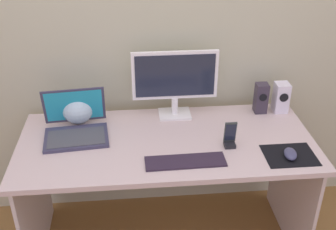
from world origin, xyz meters
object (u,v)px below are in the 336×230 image
(monitor, at_px, (175,80))
(mouse, at_px, (290,154))
(phone_in_dock, at_px, (230,138))
(speaker_right, at_px, (281,97))
(fishbowl, at_px, (78,108))
(laptop, at_px, (76,127))
(keyboard_external, at_px, (185,161))
(speaker_near_monitor, at_px, (261,98))

(monitor, height_order, mouse, monitor)
(phone_in_dock, bearing_deg, speaker_right, 42.24)
(speaker_right, distance_m, fishbowl, 1.15)
(laptop, distance_m, keyboard_external, 0.62)
(fishbowl, bearing_deg, speaker_right, 0.89)
(laptop, relative_size, keyboard_external, 0.91)
(keyboard_external, bearing_deg, mouse, -1.77)
(speaker_right, relative_size, phone_in_dock, 1.25)
(keyboard_external, bearing_deg, speaker_right, 35.79)
(speaker_right, height_order, mouse, speaker_right)
(mouse, bearing_deg, keyboard_external, -170.26)
(fishbowl, bearing_deg, keyboard_external, -39.04)
(fishbowl, relative_size, mouse, 1.74)
(laptop, bearing_deg, speaker_near_monitor, 8.50)
(speaker_right, distance_m, speaker_near_monitor, 0.12)
(keyboard_external, bearing_deg, fishbowl, 139.92)
(monitor, distance_m, mouse, 0.72)
(phone_in_dock, bearing_deg, keyboard_external, -153.29)
(speaker_near_monitor, height_order, phone_in_dock, speaker_near_monitor)
(speaker_near_monitor, xyz_separation_m, phone_in_dock, (-0.25, -0.34, -0.04))
(speaker_near_monitor, height_order, keyboard_external, speaker_near_monitor)
(speaker_near_monitor, distance_m, fishbowl, 1.04)
(monitor, distance_m, phone_in_dock, 0.45)
(keyboard_external, bearing_deg, speaker_near_monitor, 41.81)
(keyboard_external, height_order, mouse, mouse)
(speaker_right, height_order, speaker_near_monitor, speaker_near_monitor)
(laptop, bearing_deg, fishbowl, 89.74)
(speaker_right, height_order, fishbowl, speaker_right)
(mouse, bearing_deg, speaker_near_monitor, 102.72)
(speaker_right, bearing_deg, phone_in_dock, -137.76)
(laptop, distance_m, phone_in_dock, 0.80)
(monitor, bearing_deg, speaker_near_monitor, -0.74)
(mouse, bearing_deg, fishbowl, 167.53)
(monitor, relative_size, laptop, 1.34)
(speaker_near_monitor, xyz_separation_m, fishbowl, (-1.04, -0.02, -0.01))
(fishbowl, relative_size, keyboard_external, 0.45)
(laptop, distance_m, mouse, 1.10)
(fishbowl, bearing_deg, laptop, -90.26)
(monitor, xyz_separation_m, laptop, (-0.54, -0.16, -0.17))
(speaker_near_monitor, distance_m, mouse, 0.47)
(fishbowl, distance_m, mouse, 1.15)
(speaker_right, height_order, phone_in_dock, speaker_right)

